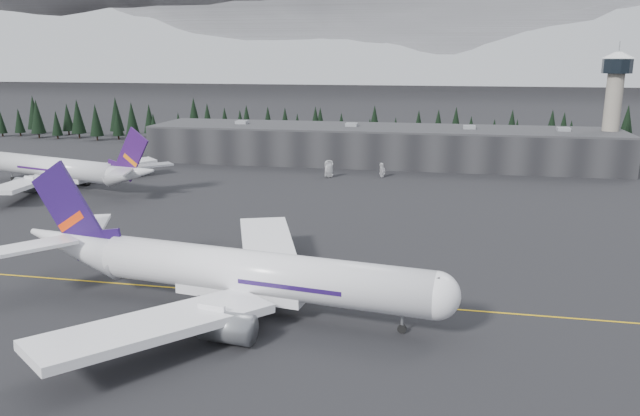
% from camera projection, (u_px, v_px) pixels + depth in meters
% --- Properties ---
extents(ground, '(1400.00, 1400.00, 0.00)m').
position_uv_depth(ground, '(295.00, 292.00, 99.18)').
color(ground, black).
rests_on(ground, ground).
extents(taxiline, '(400.00, 0.40, 0.02)m').
position_uv_depth(taxiline, '(292.00, 297.00, 97.27)').
color(taxiline, gold).
rests_on(taxiline, ground).
extents(terminal, '(160.00, 30.00, 12.60)m').
position_uv_depth(terminal, '(380.00, 145.00, 216.65)').
color(terminal, black).
rests_on(terminal, ground).
extents(control_tower, '(10.00, 10.00, 37.70)m').
position_uv_depth(control_tower, '(614.00, 97.00, 200.98)').
color(control_tower, gray).
rests_on(control_tower, ground).
extents(treeline, '(360.00, 20.00, 15.00)m').
position_uv_depth(treeline, '(390.00, 129.00, 251.58)').
color(treeline, black).
rests_on(treeline, ground).
extents(mountain_ridge, '(4400.00, 900.00, 420.00)m').
position_uv_depth(mountain_ridge, '(435.00, 77.00, 1050.97)').
color(mountain_ridge, white).
rests_on(mountain_ridge, ground).
extents(jet_main, '(70.08, 64.30, 20.67)m').
position_uv_depth(jet_main, '(224.00, 270.00, 91.97)').
color(jet_main, white).
rests_on(jet_main, ground).
extents(jet_parked, '(61.90, 56.17, 18.60)m').
position_uv_depth(jet_parked, '(68.00, 170.00, 175.78)').
color(jet_parked, silver).
rests_on(jet_parked, ground).
extents(gse_vehicle_a, '(4.23, 5.96, 1.51)m').
position_uv_depth(gse_vehicle_a, '(329.00, 175.00, 191.98)').
color(gse_vehicle_a, white).
rests_on(gse_vehicle_a, ground).
extents(gse_vehicle_b, '(4.84, 3.49, 1.53)m').
position_uv_depth(gse_vehicle_b, '(382.00, 175.00, 192.40)').
color(gse_vehicle_b, silver).
rests_on(gse_vehicle_b, ground).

